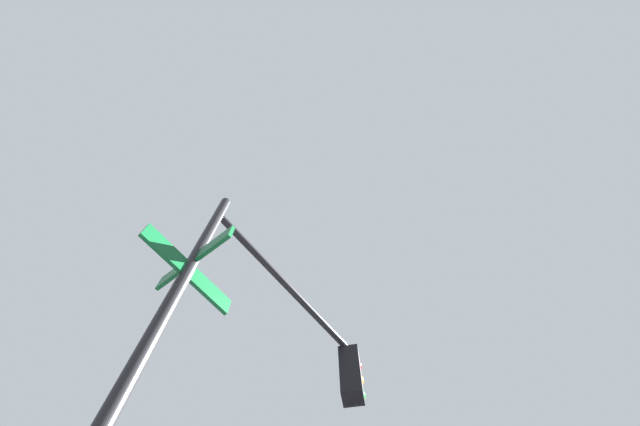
% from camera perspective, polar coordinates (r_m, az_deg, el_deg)
% --- Properties ---
extents(traffic_signal_near, '(1.89, 3.13, 6.47)m').
position_cam_1_polar(traffic_signal_near, '(4.20, -7.67, -21.04)').
color(traffic_signal_near, black).
rests_on(traffic_signal_near, ground_plane).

